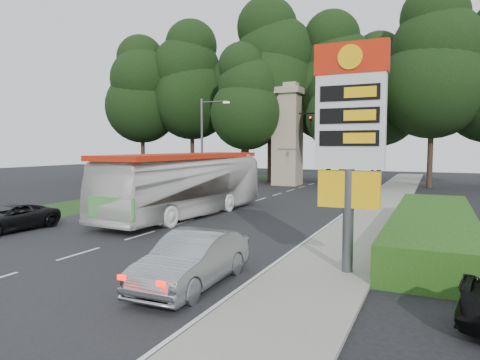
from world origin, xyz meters
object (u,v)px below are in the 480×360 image
at_px(traffic_signal_mast, 356,136).
at_px(transit_bus, 187,185).
at_px(monument, 287,134).
at_px(sedan_silver, 193,260).
at_px(gas_station_pylon, 350,126).
at_px(streetlight_signs, 204,140).
at_px(suv_charcoal, 9,218).

bearing_deg(traffic_signal_mast, transit_bus, -114.69).
bearing_deg(monument, traffic_signal_mast, -38.00).
bearing_deg(sedan_silver, gas_station_pylon, 35.25).
distance_m(streetlight_signs, monument, 9.44).
bearing_deg(transit_bus, streetlight_signs, 118.45).
xyz_separation_m(gas_station_pylon, transit_bus, (-10.22, 7.44, -2.71)).
relative_size(traffic_signal_mast, suv_charcoal, 1.64).
relative_size(traffic_signal_mast, streetlight_signs, 0.90).
height_order(traffic_signal_mast, transit_bus, traffic_signal_mast).
relative_size(streetlight_signs, transit_bus, 0.64).
xyz_separation_m(transit_bus, sedan_silver, (6.52, -10.21, -0.99)).
xyz_separation_m(gas_station_pylon, suv_charcoal, (-15.31, 0.34, -3.84)).
height_order(gas_station_pylon, sedan_silver, gas_station_pylon).
relative_size(monument, transit_bus, 0.81).
bearing_deg(suv_charcoal, monument, 85.45).
relative_size(streetlight_signs, sedan_silver, 1.78).
bearing_deg(gas_station_pylon, transit_bus, 143.93).
xyz_separation_m(monument, sedan_silver, (7.50, -30.78, -4.36)).
bearing_deg(sedan_silver, suv_charcoal, 163.43).
bearing_deg(transit_bus, suv_charcoal, -122.62).
bearing_deg(traffic_signal_mast, monument, 142.00).
distance_m(monument, sedan_silver, 31.98).
bearing_deg(streetlight_signs, transit_bus, -64.59).
height_order(monument, sedan_silver, monument).
distance_m(monument, suv_charcoal, 28.32).
distance_m(traffic_signal_mast, transit_bus, 16.30).
xyz_separation_m(traffic_signal_mast, streetlight_signs, (-12.67, -1.99, -0.23)).
height_order(gas_station_pylon, monument, monument).
bearing_deg(gas_station_pylon, sedan_silver, -143.19).
height_order(monument, suv_charcoal, monument).
bearing_deg(traffic_signal_mast, suv_charcoal, -118.56).
relative_size(transit_bus, sedan_silver, 2.76).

